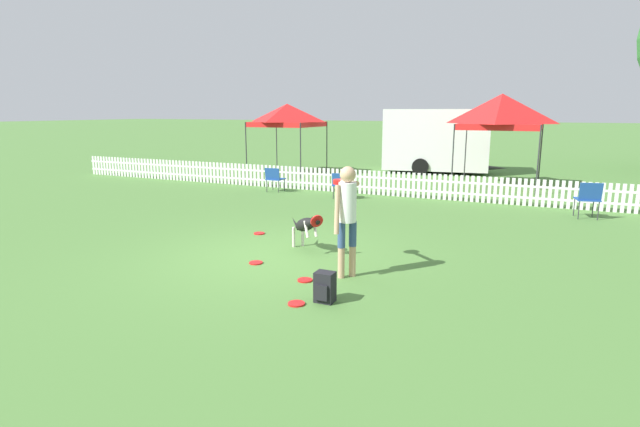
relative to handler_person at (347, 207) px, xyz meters
name	(u,v)px	position (x,y,z in m)	size (l,w,h in m)	color
ground_plane	(273,256)	(-1.61, 0.44, -1.12)	(240.00, 240.00, 0.00)	#4C7A38
handler_person	(347,207)	(0.00, 0.00, 0.00)	(0.72, 1.09, 1.76)	tan
leaping_dog	(306,225)	(-1.22, 1.01, -0.61)	(1.05, 0.91, 0.80)	black
frisbee_near_handler	(296,304)	(-0.16, -1.41, -1.10)	(0.24, 0.24, 0.02)	red
frisbee_near_dog	(305,280)	(-0.49, -0.49, -1.10)	(0.24, 0.24, 0.02)	red
frisbee_midfield	(259,233)	(-2.73, 1.79, -1.10)	(0.24, 0.24, 0.02)	red
frisbee_far_scatter	(256,263)	(-1.66, -0.04, -1.10)	(0.24, 0.24, 0.02)	red
backpack_on_grass	(325,287)	(0.15, -1.16, -0.91)	(0.26, 0.25, 0.43)	black
picket_fence	(391,184)	(-1.61, 7.70, -0.73)	(25.78, 0.04, 0.76)	white
folding_chair_blue_left	(589,197)	(3.73, 6.49, -0.57)	(0.61, 0.63, 0.91)	#333338
folding_chair_center	(342,183)	(-2.81, 6.60, -0.65)	(0.56, 0.57, 0.78)	#333338
folding_chair_green_right	(274,177)	(-5.31, 6.90, -0.65)	(0.53, 0.55, 0.79)	#333338
canopy_tent_main	(501,112)	(1.15, 11.09, 1.45)	(2.65, 2.65, 3.16)	#333338
canopy_tent_secondary	(287,115)	(-7.19, 11.28, 1.30)	(2.52, 2.52, 2.88)	#333338
equipment_trailer	(436,139)	(-1.70, 14.45, 0.28)	(5.20, 3.02, 2.66)	white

